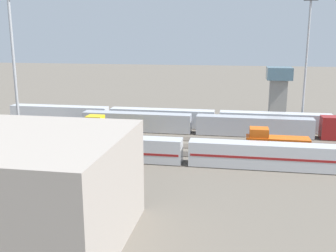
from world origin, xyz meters
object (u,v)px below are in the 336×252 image
(train_on_track_4, at_px, (275,146))
(light_mast_0, at_px, (308,46))
(train_on_track_5, at_px, (186,152))
(train_on_track_0, at_px, (217,120))
(train_on_track_3, at_px, (109,132))
(train_on_track_1, at_px, (246,125))
(control_tower, at_px, (278,88))
(light_mast_1, at_px, (13,51))

(train_on_track_4, xyz_separation_m, light_mast_0, (-7.59, -23.77, 15.56))
(train_on_track_5, distance_m, light_mast_0, 39.29)
(train_on_track_0, relative_size, light_mast_0, 3.43)
(train_on_track_3, bearing_deg, train_on_track_1, -158.47)
(train_on_track_1, xyz_separation_m, control_tower, (-7.95, -21.18, 5.09))
(train_on_track_4, distance_m, train_on_track_1, 15.65)
(train_on_track_0, xyz_separation_m, train_on_track_1, (-6.07, 5.00, 0.09))
(train_on_track_3, distance_m, train_on_track_4, 30.24)
(light_mast_0, height_order, control_tower, light_mast_0)
(train_on_track_3, height_order, train_on_track_4, same)
(train_on_track_4, bearing_deg, train_on_track_0, -62.21)
(light_mast_0, bearing_deg, train_on_track_3, 26.65)
(light_mast_0, relative_size, light_mast_1, 1.02)
(train_on_track_0, distance_m, light_mast_0, 24.28)
(train_on_track_3, relative_size, control_tower, 0.82)
(train_on_track_3, bearing_deg, light_mast_0, -153.35)
(train_on_track_1, xyz_separation_m, light_mast_1, (36.43, 22.02, 15.33))
(light_mast_1, distance_m, control_tower, 62.77)
(train_on_track_0, bearing_deg, train_on_track_1, 140.50)
(light_mast_0, bearing_deg, train_on_track_1, 36.03)
(train_on_track_4, xyz_separation_m, light_mast_1, (40.91, 7.02, 15.29))
(train_on_track_0, xyz_separation_m, train_on_track_5, (3.53, 25.00, -0.01))
(train_on_track_0, xyz_separation_m, control_tower, (-14.01, -16.18, 5.19))
(train_on_track_3, xyz_separation_m, light_mast_1, (11.09, 12.02, 15.29))
(train_on_track_4, height_order, light_mast_0, light_mast_0)
(train_on_track_5, xyz_separation_m, control_tower, (-17.54, -41.18, 5.20))
(train_on_track_4, relative_size, train_on_track_0, 0.10)
(light_mast_0, relative_size, control_tower, 2.28)
(train_on_track_4, xyz_separation_m, train_on_track_0, (10.54, -20.00, -0.14))
(train_on_track_5, bearing_deg, light_mast_0, -126.96)
(train_on_track_0, height_order, light_mast_1, light_mast_1)
(train_on_track_0, bearing_deg, light_mast_1, 41.66)
(control_tower, bearing_deg, train_on_track_5, 66.93)
(train_on_track_3, distance_m, train_on_track_1, 27.25)
(train_on_track_5, relative_size, train_on_track_1, 0.71)
(train_on_track_0, bearing_deg, train_on_track_5, 81.97)
(train_on_track_1, height_order, light_mast_1, light_mast_1)
(train_on_track_0, xyz_separation_m, light_mast_1, (30.37, 27.02, 15.42))
(train_on_track_4, bearing_deg, light_mast_0, -107.70)
(train_on_track_5, relative_size, light_mast_0, 1.69)
(train_on_track_1, relative_size, light_mast_1, 2.42)
(train_on_track_3, xyz_separation_m, control_tower, (-33.29, -31.18, 5.05))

